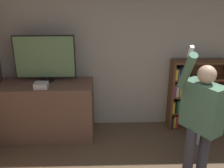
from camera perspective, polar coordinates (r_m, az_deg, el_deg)
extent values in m
cube|color=#B2AD9E|center=(4.55, 6.18, 6.92)|extent=(6.78, 0.06, 2.70)
cube|color=brown|center=(4.51, -13.74, -5.58)|extent=(1.49, 0.64, 0.95)
cylinder|color=black|center=(4.43, -13.97, 0.82)|extent=(0.22, 0.22, 0.03)
cylinder|color=black|center=(4.42, -14.01, 1.31)|extent=(0.06, 0.06, 0.05)
cube|color=black|center=(4.32, -14.42, 5.74)|extent=(0.97, 0.04, 0.69)
cube|color=#6B9360|center=(4.30, -14.48, 5.66)|extent=(0.93, 0.01, 0.66)
cube|color=silver|center=(4.14, -15.16, -0.30)|extent=(0.21, 0.17, 0.09)
cube|color=brown|center=(4.71, 12.66, -2.34)|extent=(0.04, 0.28, 1.25)
cube|color=brown|center=(5.02, 22.99, -2.08)|extent=(0.04, 0.28, 1.25)
cube|color=brown|center=(4.96, 17.50, -1.62)|extent=(0.96, 0.01, 1.25)
cube|color=brown|center=(5.10, 17.24, -8.50)|extent=(0.89, 0.28, 0.04)
cube|color=brown|center=(4.97, 17.59, -5.53)|extent=(0.89, 0.28, 0.04)
cube|color=brown|center=(4.84, 17.99, -2.22)|extent=(0.89, 0.28, 0.04)
cube|color=brown|center=(4.73, 18.41, 1.26)|extent=(0.89, 0.28, 0.04)
cube|color=brown|center=(4.65, 18.81, 4.67)|extent=(0.89, 0.28, 0.04)
cube|color=#232328|center=(4.91, 12.69, -7.90)|extent=(0.04, 0.23, 0.20)
cube|color=gold|center=(4.91, 13.20, -7.74)|extent=(0.04, 0.22, 0.23)
cube|color=red|center=(4.93, 13.67, -7.49)|extent=(0.04, 0.26, 0.25)
cube|color=gold|center=(4.78, 12.96, -4.54)|extent=(0.04, 0.25, 0.20)
cube|color=#232328|center=(4.77, 13.52, -4.62)|extent=(0.02, 0.21, 0.20)
cube|color=#338447|center=(4.78, 14.04, -4.57)|extent=(0.04, 0.20, 0.21)
cube|color=gold|center=(4.81, 14.64, -4.78)|extent=(0.04, 0.21, 0.17)
cube|color=#7A3889|center=(4.66, 13.19, -1.09)|extent=(0.03, 0.26, 0.19)
cube|color=beige|center=(4.65, 13.82, -1.24)|extent=(0.04, 0.20, 0.19)
cube|color=gold|center=(4.67, 14.44, -1.31)|extent=(0.03, 0.20, 0.17)
cube|color=gold|center=(4.69, 14.93, -1.21)|extent=(0.03, 0.23, 0.18)
cube|color=gold|center=(4.55, 13.62, 2.37)|extent=(0.04, 0.23, 0.17)
cube|color=#2D569E|center=(4.55, 14.14, 2.33)|extent=(0.02, 0.21, 0.17)
cube|color=#232328|center=(4.56, 14.53, 2.55)|extent=(0.02, 0.22, 0.21)
cube|color=orange|center=(4.59, 14.86, 2.34)|extent=(0.03, 0.25, 0.16)
cube|color=beige|center=(4.59, 15.38, 2.77)|extent=(0.04, 0.25, 0.23)
cube|color=beige|center=(4.61, 15.91, 2.72)|extent=(0.04, 0.26, 0.22)
cylinder|color=#383842|center=(3.58, 16.37, -14.90)|extent=(0.13, 0.13, 0.79)
cylinder|color=#383842|center=(3.63, 19.16, -14.63)|extent=(0.13, 0.13, 0.79)
cube|color=#477056|center=(3.26, 19.10, -4.76)|extent=(0.45, 0.53, 0.59)
sphere|color=tan|center=(3.12, 19.96, 1.95)|extent=(0.21, 0.21, 0.21)
cylinder|color=#477056|center=(2.91, 15.95, 2.61)|extent=(0.09, 0.39, 0.50)
cube|color=white|center=(2.80, 16.74, 6.72)|extent=(0.04, 0.09, 0.14)
cylinder|color=#B7B7BC|center=(4.61, 18.37, -9.90)|extent=(0.27, 0.27, 0.32)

